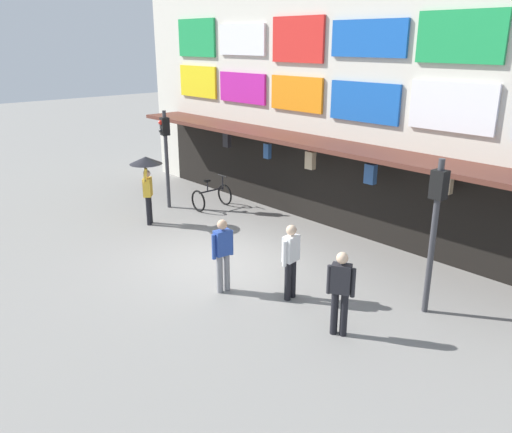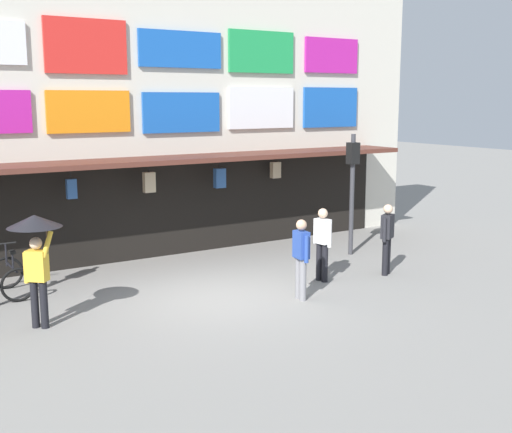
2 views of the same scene
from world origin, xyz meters
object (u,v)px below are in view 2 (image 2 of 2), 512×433
(traffic_light_far, at_px, (352,175))
(pedestrian_with_umbrella, at_px, (35,239))
(pedestrian_in_green, at_px, (387,235))
(pedestrian_in_blue, at_px, (322,240))
(pedestrian_in_yellow, at_px, (301,255))
(bicycle_parked, at_px, (12,277))

(traffic_light_far, relative_size, pedestrian_with_umbrella, 1.54)
(pedestrian_in_green, height_order, pedestrian_with_umbrella, pedestrian_with_umbrella)
(pedestrian_in_green, relative_size, pedestrian_in_blue, 1.00)
(pedestrian_in_green, height_order, pedestrian_in_yellow, same)
(bicycle_parked, bearing_deg, pedestrian_in_green, -21.07)
(pedestrian_in_yellow, distance_m, pedestrian_with_umbrella, 5.18)
(bicycle_parked, bearing_deg, pedestrian_in_yellow, -35.19)
(pedestrian_in_green, bearing_deg, bicycle_parked, 158.93)
(bicycle_parked, distance_m, pedestrian_in_green, 8.40)
(traffic_light_far, height_order, bicycle_parked, traffic_light_far)
(pedestrian_in_blue, bearing_deg, pedestrian_in_yellow, -145.08)
(pedestrian_in_yellow, distance_m, pedestrian_in_blue, 1.49)
(pedestrian_with_umbrella, xyz_separation_m, pedestrian_in_blue, (6.22, -0.29, -0.69))
(traffic_light_far, bearing_deg, pedestrian_in_green, -107.30)
(bicycle_parked, xyz_separation_m, pedestrian_in_green, (7.82, -3.01, 0.55))
(traffic_light_far, distance_m, bicycle_parked, 8.69)
(pedestrian_in_green, distance_m, pedestrian_with_umbrella, 7.91)
(pedestrian_in_green, bearing_deg, pedestrian_in_blue, 167.38)
(pedestrian_in_yellow, bearing_deg, pedestrian_in_green, 9.71)
(bicycle_parked, distance_m, pedestrian_in_blue, 6.76)
(bicycle_parked, height_order, pedestrian_in_green, pedestrian_in_green)
(pedestrian_in_green, relative_size, pedestrian_with_umbrella, 0.81)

